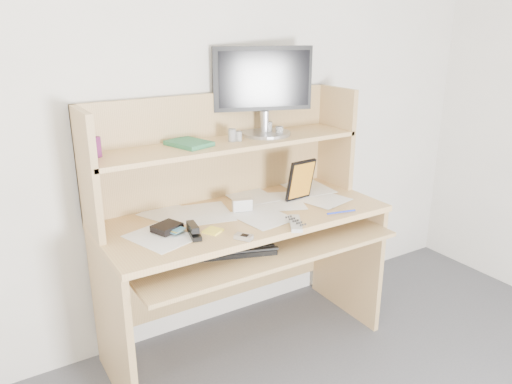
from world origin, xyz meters
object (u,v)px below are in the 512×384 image
desk (236,219)px  keyboard (224,249)px  game_case (301,180)px  tv_remote (295,223)px  monitor (263,88)px

desk → keyboard: 0.29m
game_case → desk: bearing=163.7°
desk → tv_remote: (0.12, -0.34, 0.07)m
desk → keyboard: desk is taller
keyboard → game_case: size_ratio=2.25×
game_case → monitor: 0.51m
keyboard → game_case: game_case is taller
keyboard → desk: bearing=69.1°
keyboard → monitor: 0.85m
game_case → keyboard: bearing=-168.6°
desk → game_case: desk is taller
monitor → keyboard: bearing=-122.8°
game_case → monitor: (-0.10, 0.20, 0.45)m
desk → monitor: bearing=27.5°
desk → keyboard: (-0.19, -0.22, -0.03)m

